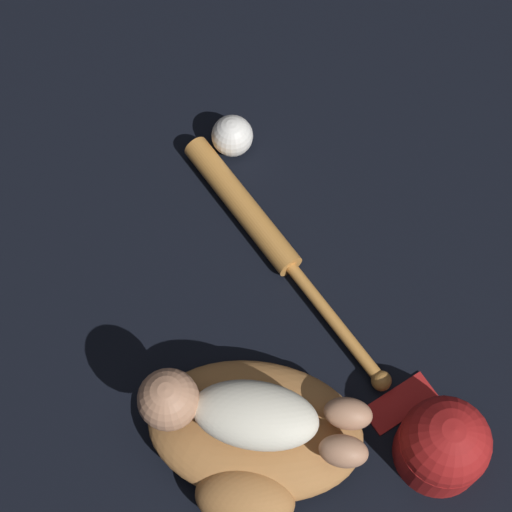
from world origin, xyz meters
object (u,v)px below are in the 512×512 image
(baseball_bat, at_px, (259,227))
(baseball_glove, at_px, (254,441))
(baseball_cap, at_px, (443,444))
(baseball, at_px, (232,136))
(baby_figure, at_px, (241,413))

(baseball_bat, bearing_deg, baseball_glove, 120.43)
(baseball_glove, distance_m, baseball_bat, 0.38)
(baseball_bat, relative_size, baseball_cap, 2.59)
(baseball, height_order, baseball_cap, baseball_cap)
(baseball_glove, bearing_deg, baby_figure, -16.07)
(baseball_glove, height_order, baseball_cap, baseball_cap)
(baseball_glove, relative_size, baseball_cap, 1.93)
(baseball_glove, xyz_separation_m, baseball_bat, (0.19, -0.32, -0.02))
(baseball_bat, height_order, baseball, baseball)
(baseball_bat, xyz_separation_m, baseball, (0.14, -0.13, 0.01))
(baby_figure, bearing_deg, baseball_glove, 163.93)
(baseball_glove, distance_m, baseball, 0.56)
(baby_figure, relative_size, baseball, 4.46)
(baseball_bat, height_order, baseball_cap, baseball_cap)
(baby_figure, distance_m, baseball_cap, 0.31)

